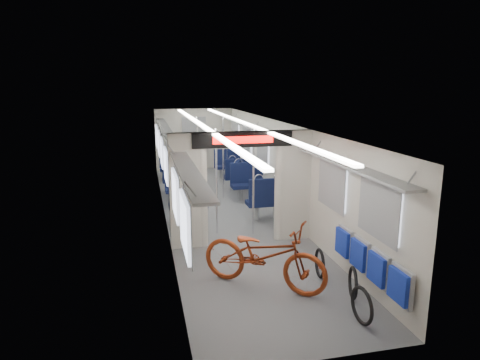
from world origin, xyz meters
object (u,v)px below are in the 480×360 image
(stanchion_far_left, at_px, (198,157))
(bicycle, at_px, (264,255))
(seat_bay_far_left, at_px, (176,169))
(flip_bench, at_px, (369,261))
(bike_hoop_b, at_px, (353,284))
(seat_bay_far_right, at_px, (233,167))
(stanchion_near_left, at_px, (217,182))
(bike_hoop_c, at_px, (320,265))
(bike_hoop_a, at_px, (362,307))
(stanchion_far_right, at_px, (223,158))
(seat_bay_near_right, at_px, (256,187))
(stanchion_near_right, at_px, (253,183))
(seat_bay_near_left, at_px, (185,192))

(stanchion_far_left, bearing_deg, bicycle, -87.44)
(seat_bay_far_left, bearing_deg, flip_bench, -73.98)
(flip_bench, xyz_separation_m, seat_bay_far_left, (-2.29, 7.97, -0.03))
(bike_hoop_b, distance_m, seat_bay_far_right, 7.97)
(seat_bay_far_left, distance_m, stanchion_near_left, 4.68)
(bike_hoop_c, xyz_separation_m, seat_bay_far_right, (0.02, 7.16, 0.32))
(flip_bench, xyz_separation_m, bike_hoop_a, (-0.46, -0.68, -0.34))
(stanchion_far_right, bearing_deg, stanchion_far_left, 149.27)
(flip_bench, distance_m, bike_hoop_b, 0.43)
(bike_hoop_a, bearing_deg, stanchion_far_right, 94.99)
(seat_bay_near_right, xyz_separation_m, stanchion_far_right, (-0.65, 1.24, 0.58))
(bicycle, distance_m, flip_bench, 1.61)
(stanchion_near_right, xyz_separation_m, stanchion_far_right, (-0.07, 3.13, 0.00))
(bike_hoop_a, xyz_separation_m, seat_bay_far_right, (0.04, 8.64, 0.30))
(flip_bench, bearing_deg, bike_hoop_a, -124.31)
(stanchion_far_left, bearing_deg, flip_bench, -75.39)
(flip_bench, distance_m, stanchion_far_left, 6.90)
(stanchion_near_left, bearing_deg, bicycle, -83.83)
(bike_hoop_c, distance_m, seat_bay_near_left, 4.65)
(bike_hoop_c, bearing_deg, stanchion_near_right, 103.43)
(bike_hoop_b, xyz_separation_m, stanchion_far_left, (-1.49, 6.66, 0.92))
(bicycle, height_order, stanchion_near_left, stanchion_near_left)
(seat_bay_far_right, bearing_deg, stanchion_near_right, -96.85)
(flip_bench, distance_m, stanchion_far_right, 6.37)
(stanchion_near_right, bearing_deg, seat_bay_far_left, 104.93)
(bike_hoop_b, distance_m, seat_bay_far_left, 8.24)
(bike_hoop_a, bearing_deg, bike_hoop_c, 89.27)
(bike_hoop_c, relative_size, stanchion_far_left, 0.22)
(seat_bay_near_right, height_order, stanchion_far_left, stanchion_far_left)
(bike_hoop_a, height_order, stanchion_near_left, stanchion_near_left)
(bicycle, xyz_separation_m, seat_bay_far_right, (1.05, 7.29, -0.01))
(bike_hoop_a, distance_m, stanchion_near_right, 3.95)
(seat_bay_near_left, bearing_deg, stanchion_near_right, -56.21)
(stanchion_far_left, bearing_deg, stanchion_far_right, -30.73)
(stanchion_far_left, bearing_deg, seat_bay_far_left, 112.87)
(stanchion_far_left, distance_m, stanchion_far_right, 0.78)
(flip_bench, height_order, bike_hoop_c, flip_bench)
(seat_bay_near_right, bearing_deg, bicycle, -103.55)
(stanchion_far_left, bearing_deg, bike_hoop_a, -80.14)
(seat_bay_far_right, relative_size, stanchion_far_left, 0.92)
(flip_bench, bearing_deg, stanchion_near_left, 117.65)
(bike_hoop_a, height_order, seat_bay_far_right, seat_bay_far_right)
(seat_bay_far_left, bearing_deg, seat_bay_near_left, -90.00)
(stanchion_near_left, xyz_separation_m, stanchion_far_right, (0.69, 2.90, 0.00))
(bike_hoop_a, height_order, stanchion_far_left, stanchion_far_left)
(seat_bay_near_left, bearing_deg, seat_bay_near_right, -1.19)
(bike_hoop_a, bearing_deg, seat_bay_far_left, 101.94)
(bike_hoop_a, xyz_separation_m, seat_bay_near_right, (0.04, 5.69, 0.32))
(flip_bench, height_order, seat_bay_far_right, seat_bay_far_right)
(bike_hoop_a, height_order, stanchion_far_right, stanchion_far_right)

